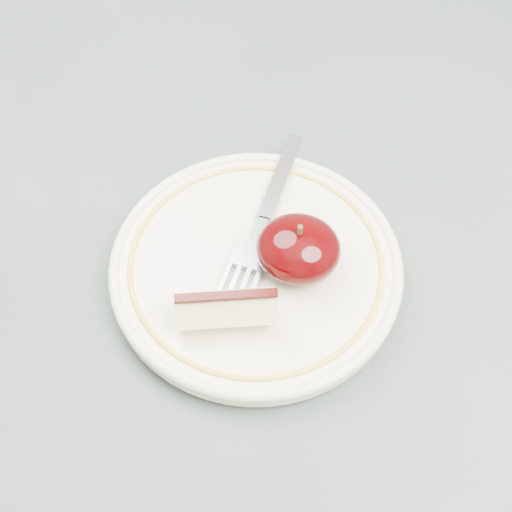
% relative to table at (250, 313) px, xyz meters
% --- Properties ---
extents(table, '(0.90, 0.90, 0.75)m').
position_rel_table_xyz_m(table, '(0.00, 0.00, 0.00)').
color(table, brown).
rests_on(table, ground).
extents(plate, '(0.23, 0.23, 0.02)m').
position_rel_table_xyz_m(plate, '(0.01, -0.01, 0.10)').
color(plate, '#EDE2C7').
rests_on(plate, table).
extents(apple_half, '(0.06, 0.06, 0.05)m').
position_rel_table_xyz_m(apple_half, '(0.04, -0.01, 0.13)').
color(apple_half, black).
rests_on(apple_half, plate).
extents(apple_wedge, '(0.08, 0.05, 0.03)m').
position_rel_table_xyz_m(apple_wedge, '(-0.00, -0.07, 0.12)').
color(apple_wedge, beige).
rests_on(apple_wedge, plate).
extents(fork, '(0.04, 0.18, 0.00)m').
position_rel_table_xyz_m(fork, '(0.01, 0.02, 0.11)').
color(fork, gray).
rests_on(fork, plate).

